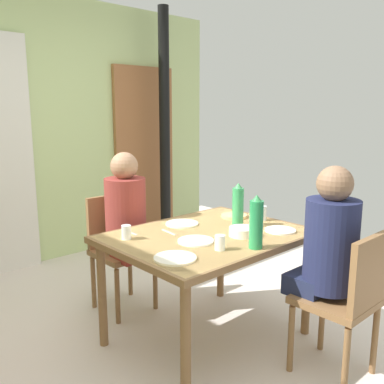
# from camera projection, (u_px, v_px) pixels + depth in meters

# --- Properties ---
(ground_plane) EXTENTS (5.91, 5.91, 0.00)m
(ground_plane) POSITION_uv_depth(u_px,v_px,m) (188.00, 351.00, 2.69)
(ground_plane) COLOR silver
(wall_back) EXTENTS (4.41, 0.10, 2.61)m
(wall_back) POSITION_uv_depth(u_px,v_px,m) (31.00, 132.00, 4.08)
(wall_back) COLOR #C1D78F
(wall_back) RESTS_ON ground_plane
(door_wooden) EXTENTS (0.80, 0.05, 2.00)m
(door_wooden) POSITION_uv_depth(u_px,v_px,m) (145.00, 155.00, 4.94)
(door_wooden) COLOR #9E6138
(door_wooden) RESTS_ON ground_plane
(stove_pipe_column) EXTENTS (0.12, 0.12, 2.61)m
(stove_pipe_column) POSITION_uv_depth(u_px,v_px,m) (165.00, 129.00, 4.74)
(stove_pipe_column) COLOR black
(stove_pipe_column) RESTS_ON ground_plane
(dining_table) EXTENTS (1.24, 0.95, 0.74)m
(dining_table) POSITION_uv_depth(u_px,v_px,m) (208.00, 245.00, 2.72)
(dining_table) COLOR brown
(dining_table) RESTS_ON ground_plane
(chair_near_diner) EXTENTS (0.40, 0.40, 0.87)m
(chair_near_diner) POSITION_uv_depth(u_px,v_px,m) (348.00, 297.00, 2.34)
(chair_near_diner) COLOR brown
(chair_near_diner) RESTS_ON ground_plane
(chair_far_diner) EXTENTS (0.40, 0.40, 0.87)m
(chair_far_diner) POSITION_uv_depth(u_px,v_px,m) (118.00, 244.00, 3.24)
(chair_far_diner) COLOR brown
(chair_far_diner) RESTS_ON ground_plane
(person_near_diner) EXTENTS (0.30, 0.37, 0.77)m
(person_near_diner) POSITION_uv_depth(u_px,v_px,m) (329.00, 242.00, 2.38)
(person_near_diner) COLOR #1E2544
(person_near_diner) RESTS_ON ground_plane
(person_far_diner) EXTENTS (0.30, 0.37, 0.77)m
(person_far_diner) POSITION_uv_depth(u_px,v_px,m) (127.00, 212.00, 3.09)
(person_far_diner) COLOR maroon
(person_far_diner) RESTS_ON ground_plane
(water_bottle_green_near) EXTENTS (0.08, 0.08, 0.31)m
(water_bottle_green_near) POSITION_uv_depth(u_px,v_px,m) (256.00, 223.00, 2.39)
(water_bottle_green_near) COLOR #23864B
(water_bottle_green_near) RESTS_ON dining_table
(water_bottle_green_far) EXTENTS (0.08, 0.08, 0.30)m
(water_bottle_green_far) POSITION_uv_depth(u_px,v_px,m) (238.00, 206.00, 2.84)
(water_bottle_green_far) COLOR #349656
(water_bottle_green_far) RESTS_ON dining_table
(serving_bowl_center) EXTENTS (0.17, 0.17, 0.05)m
(serving_bowl_center) POSITION_uv_depth(u_px,v_px,m) (242.00, 232.00, 2.65)
(serving_bowl_center) COLOR silver
(serving_bowl_center) RESTS_ON dining_table
(dinner_plate_near_left) EXTENTS (0.23, 0.23, 0.01)m
(dinner_plate_near_left) POSITION_uv_depth(u_px,v_px,m) (175.00, 258.00, 2.24)
(dinner_plate_near_left) COLOR white
(dinner_plate_near_left) RESTS_ON dining_table
(dinner_plate_near_right) EXTENTS (0.22, 0.22, 0.01)m
(dinner_plate_near_right) POSITION_uv_depth(u_px,v_px,m) (196.00, 241.00, 2.53)
(dinner_plate_near_right) COLOR white
(dinner_plate_near_right) RESTS_ON dining_table
(dinner_plate_far_center) EXTENTS (0.20, 0.20, 0.01)m
(dinner_plate_far_center) POSITION_uv_depth(u_px,v_px,m) (280.00, 230.00, 2.75)
(dinner_plate_far_center) COLOR white
(dinner_plate_far_center) RESTS_ON dining_table
(dinner_plate_far_side) EXTENTS (0.23, 0.23, 0.01)m
(dinner_plate_far_side) POSITION_uv_depth(u_px,v_px,m) (182.00, 224.00, 2.91)
(dinner_plate_far_side) COLOR white
(dinner_plate_far_side) RESTS_ON dining_table
(drinking_glass_by_near_diner) EXTENTS (0.06, 0.06, 0.09)m
(drinking_glass_by_near_diner) POSITION_uv_depth(u_px,v_px,m) (126.00, 232.00, 2.58)
(drinking_glass_by_near_diner) COLOR silver
(drinking_glass_by_near_diner) RESTS_ON dining_table
(drinking_glass_by_far_diner) EXTENTS (0.06, 0.06, 0.09)m
(drinking_glass_by_far_diner) POSITION_uv_depth(u_px,v_px,m) (220.00, 243.00, 2.38)
(drinking_glass_by_far_diner) COLOR silver
(drinking_glass_by_far_diner) RESTS_ON dining_table
(drinking_glass_spare_center) EXTENTS (0.06, 0.06, 0.10)m
(drinking_glass_spare_center) POSITION_uv_depth(u_px,v_px,m) (263.00, 213.00, 3.02)
(drinking_glass_spare_center) COLOR silver
(drinking_glass_spare_center) RESTS_ON dining_table
(bread_plate_sliced) EXTENTS (0.19, 0.19, 0.02)m
(bread_plate_sliced) POSITION_uv_depth(u_px,v_px,m) (234.00, 216.00, 3.11)
(bread_plate_sliced) COLOR #DBB77A
(bread_plate_sliced) RESTS_ON dining_table
(cutlery_knife_near) EXTENTS (0.03, 0.15, 0.00)m
(cutlery_knife_near) POSITION_uv_depth(u_px,v_px,m) (169.00, 232.00, 2.73)
(cutlery_knife_near) COLOR silver
(cutlery_knife_near) RESTS_ON dining_table
(cutlery_fork_near) EXTENTS (0.02, 0.15, 0.00)m
(cutlery_fork_near) POSITION_uv_depth(u_px,v_px,m) (130.00, 232.00, 2.72)
(cutlery_fork_near) COLOR silver
(cutlery_fork_near) RESTS_ON dining_table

